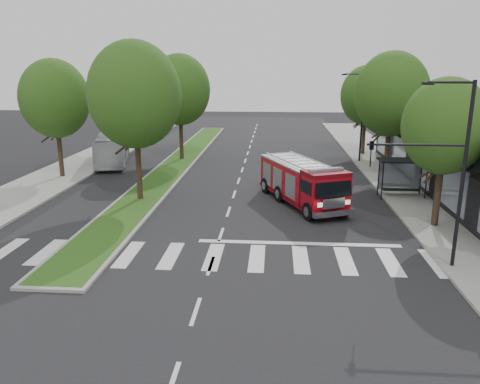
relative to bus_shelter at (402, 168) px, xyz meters
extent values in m
plane|color=black|center=(-11.20, -8.15, -2.04)|extent=(140.00, 140.00, 0.00)
cube|color=gray|center=(1.30, 1.85, -1.96)|extent=(5.00, 80.00, 0.15)
cube|color=gray|center=(-25.70, 1.85, -1.96)|extent=(5.00, 80.00, 0.15)
cube|color=gray|center=(-17.20, 9.85, -1.97)|extent=(3.00, 50.00, 0.14)
cube|color=#184C15|center=(-17.20, 9.85, -1.89)|extent=(2.60, 49.50, 0.02)
cylinder|color=black|center=(-1.40, -0.75, -0.79)|extent=(0.08, 0.08, 2.50)
cylinder|color=black|center=(1.40, -0.75, -0.79)|extent=(0.08, 0.08, 2.50)
cylinder|color=black|center=(-1.40, 0.45, -0.79)|extent=(0.08, 0.08, 2.50)
cylinder|color=black|center=(1.40, 0.45, -0.79)|extent=(0.08, 0.08, 2.50)
cube|color=black|center=(0.00, -0.15, 0.51)|extent=(3.20, 1.60, 0.12)
cube|color=#8C99A5|center=(0.00, 0.55, -0.74)|extent=(2.80, 0.04, 1.80)
cube|color=black|center=(0.00, -0.15, -1.49)|extent=(2.40, 0.40, 0.08)
cylinder|color=black|center=(0.30, -6.15, -0.17)|extent=(0.36, 0.36, 3.74)
ellipsoid|color=#12370F|center=(0.30, -6.15, 3.49)|extent=(4.40, 4.40, 5.06)
cylinder|color=black|center=(0.30, 5.85, 0.16)|extent=(0.36, 0.36, 4.40)
ellipsoid|color=#12370F|center=(0.30, 5.85, 4.46)|extent=(5.60, 5.60, 6.44)
cylinder|color=black|center=(0.30, 15.85, -0.06)|extent=(0.36, 0.36, 3.96)
ellipsoid|color=#12370F|center=(0.30, 15.85, 3.81)|extent=(5.00, 5.00, 5.75)
cylinder|color=black|center=(-17.20, -2.15, 0.27)|extent=(0.36, 0.36, 4.62)
ellipsoid|color=#12370F|center=(-17.20, -2.15, 4.79)|extent=(5.80, 5.80, 6.67)
cylinder|color=black|center=(-17.20, 11.85, 0.16)|extent=(0.36, 0.36, 4.40)
ellipsoid|color=#12370F|center=(-17.20, 11.85, 4.46)|extent=(5.60, 5.60, 6.44)
cylinder|color=black|center=(-25.20, 3.85, 0.05)|extent=(0.36, 0.36, 4.18)
ellipsoid|color=#12370F|center=(-25.20, 3.85, 4.14)|extent=(5.20, 5.20, 5.98)
cylinder|color=black|center=(-0.70, -11.65, 1.96)|extent=(0.16, 0.16, 8.00)
cylinder|color=black|center=(-1.60, -11.65, 5.86)|extent=(1.80, 0.10, 0.10)
cube|color=black|center=(-2.50, -11.65, 5.81)|extent=(0.45, 0.20, 0.12)
cylinder|color=black|center=(-2.70, -11.65, 3.36)|extent=(4.00, 0.10, 0.10)
imported|color=black|center=(-4.50, -11.65, 2.96)|extent=(0.18, 0.22, 1.10)
cylinder|color=black|center=(-0.70, 11.85, 1.96)|extent=(0.16, 0.16, 8.00)
cylinder|color=black|center=(-1.60, 11.85, 5.86)|extent=(1.80, 0.10, 0.10)
cube|color=black|center=(-2.50, 11.85, 5.81)|extent=(0.45, 0.20, 0.12)
cube|color=#60050C|center=(-6.75, -2.00, -1.55)|extent=(5.49, 8.47, 0.24)
cube|color=maroon|center=(-7.06, -1.29, -0.53)|extent=(4.72, 6.68, 1.95)
cube|color=maroon|center=(-5.54, -4.77, -0.53)|extent=(2.93, 2.58, 2.04)
cube|color=#B2B2B7|center=(-7.06, -1.29, 0.49)|extent=(4.72, 6.68, 0.12)
cylinder|color=#B2B2B7|center=(-7.86, -1.64, 0.69)|extent=(2.42, 5.39, 0.10)
cylinder|color=#B2B2B7|center=(-6.25, -0.94, 0.69)|extent=(2.42, 5.39, 0.10)
cube|color=silver|center=(-5.10, -5.80, -1.46)|extent=(2.46, 1.32, 0.34)
cube|color=#8C99A5|center=(-5.54, -4.77, 0.78)|extent=(2.10, 1.17, 0.18)
cylinder|color=black|center=(-6.45, -5.48, -1.50)|extent=(0.74, 1.12, 1.07)
cylinder|color=black|center=(-4.40, -4.59, -1.50)|extent=(0.74, 1.12, 1.07)
cylinder|color=black|center=(-8.08, -1.74, -1.50)|extent=(0.74, 1.12, 1.07)
cylinder|color=black|center=(-6.03, -0.84, -1.50)|extent=(0.74, 1.12, 1.07)
cylinder|color=black|center=(-9.01, 0.41, -1.50)|extent=(0.74, 1.12, 1.07)
cylinder|color=black|center=(-6.96, 1.30, -1.50)|extent=(0.74, 1.12, 1.07)
imported|color=#BBBBC0|center=(-23.20, 10.12, -0.63)|extent=(4.79, 10.37, 2.81)
camera|label=1|loc=(-8.49, -31.07, 6.43)|focal=35.00mm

